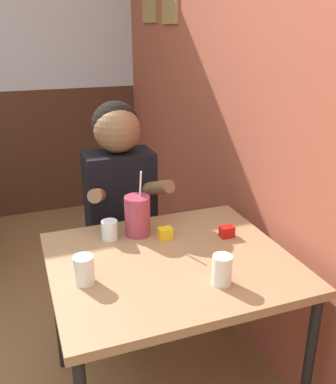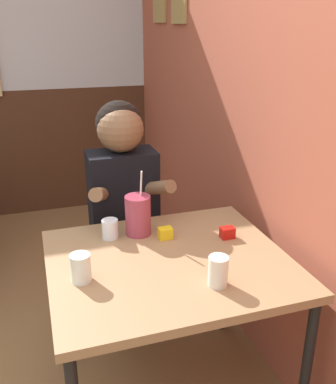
% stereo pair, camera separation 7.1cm
% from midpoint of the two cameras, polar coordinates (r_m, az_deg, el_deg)
% --- Properties ---
extents(brick_wall_right, '(0.08, 4.75, 2.70)m').
position_cam_midpoint_polar(brick_wall_right, '(2.68, 3.48, 15.86)').
color(brick_wall_right, '#9E4C38').
rests_on(brick_wall_right, ground_plane).
extents(main_table, '(0.95, 0.82, 0.73)m').
position_cam_midpoint_polar(main_table, '(1.77, -0.82, -10.80)').
color(main_table, '#93704C').
rests_on(main_table, ground_plane).
extents(person_seated, '(0.42, 0.42, 1.27)m').
position_cam_midpoint_polar(person_seated, '(2.23, -7.23, -2.92)').
color(person_seated, black).
rests_on(person_seated, ground_plane).
extents(cocktail_pitcher, '(0.11, 0.11, 0.30)m').
position_cam_midpoint_polar(cocktail_pitcher, '(1.90, -5.16, -3.17)').
color(cocktail_pitcher, '#99384C').
rests_on(cocktail_pitcher, main_table).
extents(glass_near_pitcher, '(0.07, 0.07, 0.09)m').
position_cam_midpoint_polar(glass_near_pitcher, '(1.89, -8.85, -5.03)').
color(glass_near_pitcher, silver).
rests_on(glass_near_pitcher, main_table).
extents(glass_center, '(0.08, 0.08, 0.11)m').
position_cam_midpoint_polar(glass_center, '(1.60, -12.41, -10.12)').
color(glass_center, silver).
rests_on(glass_center, main_table).
extents(glass_far_side, '(0.07, 0.07, 0.11)m').
position_cam_midpoint_polar(glass_far_side, '(1.57, 5.91, -10.30)').
color(glass_far_side, silver).
rests_on(glass_far_side, main_table).
extents(condiment_ketchup, '(0.06, 0.04, 0.05)m').
position_cam_midpoint_polar(condiment_ketchup, '(1.91, 6.80, -5.27)').
color(condiment_ketchup, '#B7140F').
rests_on(condiment_ketchup, main_table).
extents(condiment_mustard, '(0.06, 0.04, 0.05)m').
position_cam_midpoint_polar(condiment_mustard, '(1.88, -1.45, -5.52)').
color(condiment_mustard, yellow).
rests_on(condiment_mustard, main_table).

